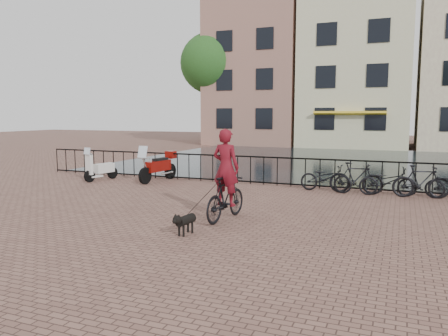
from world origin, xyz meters
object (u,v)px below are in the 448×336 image
at_px(motorcycle, 158,163).
at_px(cyclist, 226,180).
at_px(scooter, 101,163).
at_px(dog, 186,223).

bearing_deg(motorcycle, cyclist, -37.75).
bearing_deg(scooter, cyclist, -19.35).
xyz_separation_m(cyclist, motorcycle, (-4.64, 4.67, -0.26)).
relative_size(motorcycle, scooter, 1.38).
height_order(dog, motorcycle, motorcycle).
xyz_separation_m(motorcycle, scooter, (-2.17, -0.59, -0.05)).
relative_size(cyclist, motorcycle, 1.25).
height_order(cyclist, dog, cyclist).
xyz_separation_m(cyclist, dog, (-0.30, -1.51, -0.72)).
bearing_deg(scooter, dog, -29.08).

